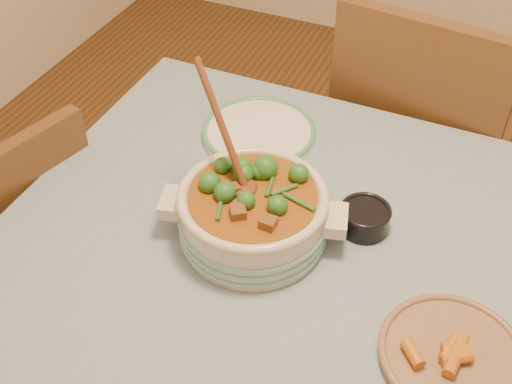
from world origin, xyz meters
TOP-DOWN VIEW (x-y plane):
  - dining_table at (0.00, 0.00)m, footprint 1.68×1.08m
  - stew_casserole at (-0.31, -0.01)m, footprint 0.39×0.36m
  - white_plate at (-0.44, 0.31)m, footprint 0.31×0.31m
  - condiment_bowl at (-0.11, 0.11)m, footprint 0.12×0.12m
  - fried_plate at (0.13, -0.13)m, footprint 0.31×0.31m
  - chair_far at (-0.10, 0.71)m, footprint 0.52×0.52m
  - chair_left at (-0.97, -0.05)m, footprint 0.49×0.49m

SIDE VIEW (x-z plane):
  - chair_left at x=-0.97m, z-range 0.06..0.92m
  - chair_far at x=-0.10m, z-range 0.07..1.07m
  - dining_table at x=0.00m, z-range 0.29..1.04m
  - white_plate at x=-0.44m, z-range 0.76..0.78m
  - fried_plate at x=0.13m, z-range 0.75..0.80m
  - condiment_bowl at x=-0.11m, z-range 0.76..0.82m
  - stew_casserole at x=-0.31m, z-range 0.65..1.01m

